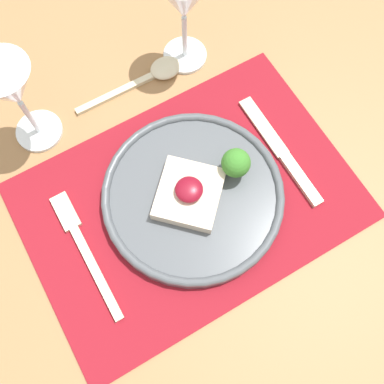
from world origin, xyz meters
TOP-DOWN VIEW (x-y plane):
  - ground_plane at (0.00, 0.00)m, footprint 8.00×8.00m
  - dining_table at (0.00, 0.00)m, footprint 1.13×1.23m
  - placemat at (0.00, 0.00)m, footprint 0.45×0.31m
  - dinner_plate at (0.01, 0.00)m, footprint 0.25×0.25m
  - fork at (-0.16, 0.02)m, footprint 0.02×0.19m
  - knife at (0.15, -0.01)m, footprint 0.02×0.19m
  - spoon at (0.05, 0.21)m, footprint 0.18×0.04m
  - wine_glass_near at (0.12, 0.21)m, footprint 0.08×0.08m
  - wine_glass_far at (-0.14, 0.21)m, footprint 0.08×0.08m

SIDE VIEW (x-z plane):
  - ground_plane at x=0.00m, z-range 0.00..0.00m
  - dining_table at x=0.00m, z-range 0.28..1.00m
  - placemat at x=0.00m, z-range 0.72..0.72m
  - spoon at x=0.05m, z-range 0.72..0.74m
  - fork at x=-0.16m, z-range 0.72..0.73m
  - knife at x=0.15m, z-range 0.72..0.73m
  - dinner_plate at x=0.01m, z-range 0.70..0.77m
  - wine_glass_far at x=-0.14m, z-range 0.76..0.91m
  - wine_glass_near at x=0.12m, z-range 0.76..0.92m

